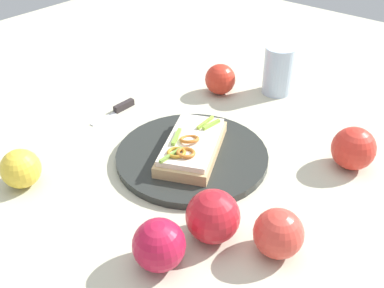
{
  "coord_description": "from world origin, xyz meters",
  "views": [
    {
      "loc": [
        -0.53,
        -0.44,
        0.51
      ],
      "look_at": [
        0.0,
        0.0,
        0.03
      ],
      "focal_mm": 41.84,
      "sensor_mm": 36.0,
      "label": 1
    }
  ],
  "objects_px": {
    "apple_4": "(159,245)",
    "knife": "(119,109)",
    "plate": "(192,156)",
    "apple_5": "(21,169)",
    "apple_2": "(220,79)",
    "apple_0": "(213,216)",
    "apple_1": "(278,233)",
    "apple_3": "(353,148)",
    "sandwich": "(192,146)",
    "drinking_glass": "(278,70)"
  },
  "relations": [
    {
      "from": "apple_1",
      "to": "apple_5",
      "type": "xyz_separation_m",
      "value": [
        -0.15,
        0.43,
        -0.0
      ]
    },
    {
      "from": "apple_5",
      "to": "knife",
      "type": "bearing_deg",
      "value": 12.15
    },
    {
      "from": "plate",
      "to": "apple_5",
      "type": "bearing_deg",
      "value": 143.95
    },
    {
      "from": "apple_1",
      "to": "apple_2",
      "type": "height_order",
      "value": "apple_1"
    },
    {
      "from": "sandwich",
      "to": "apple_2",
      "type": "relative_size",
      "value": 2.89
    },
    {
      "from": "apple_3",
      "to": "apple_1",
      "type": "bearing_deg",
      "value": -179.45
    },
    {
      "from": "plate",
      "to": "apple_5",
      "type": "distance_m",
      "value": 0.31
    },
    {
      "from": "apple_5",
      "to": "apple_2",
      "type": "bearing_deg",
      "value": -6.94
    },
    {
      "from": "sandwich",
      "to": "apple_2",
      "type": "xyz_separation_m",
      "value": [
        0.25,
        0.12,
        0.01
      ]
    },
    {
      "from": "plate",
      "to": "drinking_glass",
      "type": "height_order",
      "value": "drinking_glass"
    },
    {
      "from": "apple_5",
      "to": "drinking_glass",
      "type": "height_order",
      "value": "drinking_glass"
    },
    {
      "from": "apple_4",
      "to": "drinking_glass",
      "type": "relative_size",
      "value": 0.67
    },
    {
      "from": "apple_0",
      "to": "drinking_glass",
      "type": "distance_m",
      "value": 0.51
    },
    {
      "from": "apple_2",
      "to": "apple_3",
      "type": "xyz_separation_m",
      "value": [
        -0.08,
        -0.36,
        0.0
      ]
    },
    {
      "from": "apple_0",
      "to": "apple_5",
      "type": "relative_size",
      "value": 1.19
    },
    {
      "from": "apple_2",
      "to": "drinking_glass",
      "type": "height_order",
      "value": "drinking_glass"
    },
    {
      "from": "apple_3",
      "to": "apple_5",
      "type": "xyz_separation_m",
      "value": [
        -0.42,
        0.42,
        -0.01
      ]
    },
    {
      "from": "apple_2",
      "to": "apple_5",
      "type": "xyz_separation_m",
      "value": [
        -0.5,
        0.06,
        -0.0
      ]
    },
    {
      "from": "sandwich",
      "to": "drinking_glass",
      "type": "height_order",
      "value": "drinking_glass"
    },
    {
      "from": "apple_5",
      "to": "knife",
      "type": "relative_size",
      "value": 0.57
    },
    {
      "from": "plate",
      "to": "apple_3",
      "type": "distance_m",
      "value": 0.3
    },
    {
      "from": "apple_0",
      "to": "drinking_glass",
      "type": "relative_size",
      "value": 0.73
    },
    {
      "from": "apple_3",
      "to": "apple_0",
      "type": "bearing_deg",
      "value": 163.79
    },
    {
      "from": "apple_0",
      "to": "drinking_glass",
      "type": "xyz_separation_m",
      "value": [
        0.48,
        0.17,
        0.02
      ]
    },
    {
      "from": "apple_1",
      "to": "apple_3",
      "type": "xyz_separation_m",
      "value": [
        0.27,
        0.0,
        0.0
      ]
    },
    {
      "from": "apple_2",
      "to": "apple_4",
      "type": "height_order",
      "value": "apple_4"
    },
    {
      "from": "plate",
      "to": "drinking_glass",
      "type": "xyz_separation_m",
      "value": [
        0.34,
        0.02,
        0.05
      ]
    },
    {
      "from": "apple_2",
      "to": "knife",
      "type": "height_order",
      "value": "apple_2"
    },
    {
      "from": "plate",
      "to": "drinking_glass",
      "type": "distance_m",
      "value": 0.35
    },
    {
      "from": "sandwich",
      "to": "apple_1",
      "type": "bearing_deg",
      "value": -136.96
    },
    {
      "from": "apple_3",
      "to": "apple_5",
      "type": "height_order",
      "value": "apple_3"
    },
    {
      "from": "apple_3",
      "to": "knife",
      "type": "xyz_separation_m",
      "value": [
        -0.14,
        0.48,
        -0.03
      ]
    },
    {
      "from": "apple_5",
      "to": "apple_1",
      "type": "bearing_deg",
      "value": -70.6
    },
    {
      "from": "plate",
      "to": "apple_0",
      "type": "xyz_separation_m",
      "value": [
        -0.14,
        -0.15,
        0.03
      ]
    },
    {
      "from": "apple_3",
      "to": "drinking_glass",
      "type": "height_order",
      "value": "drinking_glass"
    },
    {
      "from": "apple_0",
      "to": "apple_2",
      "type": "bearing_deg",
      "value": 35.33
    },
    {
      "from": "apple_4",
      "to": "apple_5",
      "type": "bearing_deg",
      "value": 94.17
    },
    {
      "from": "apple_3",
      "to": "drinking_glass",
      "type": "relative_size",
      "value": 0.7
    },
    {
      "from": "apple_2",
      "to": "sandwich",
      "type": "bearing_deg",
      "value": -154.37
    },
    {
      "from": "plate",
      "to": "knife",
      "type": "xyz_separation_m",
      "value": [
        0.04,
        0.24,
        -0.0
      ]
    },
    {
      "from": "apple_1",
      "to": "apple_2",
      "type": "xyz_separation_m",
      "value": [
        0.35,
        0.36,
        -0.0
      ]
    },
    {
      "from": "sandwich",
      "to": "apple_2",
      "type": "distance_m",
      "value": 0.28
    },
    {
      "from": "drinking_glass",
      "to": "sandwich",
      "type": "bearing_deg",
      "value": -176.93
    },
    {
      "from": "plate",
      "to": "apple_5",
      "type": "relative_size",
      "value": 4.15
    },
    {
      "from": "plate",
      "to": "knife",
      "type": "bearing_deg",
      "value": 81.6
    },
    {
      "from": "plate",
      "to": "apple_1",
      "type": "distance_m",
      "value": 0.27
    },
    {
      "from": "apple_2",
      "to": "plate",
      "type": "bearing_deg",
      "value": -154.3
    },
    {
      "from": "plate",
      "to": "apple_0",
      "type": "distance_m",
      "value": 0.21
    },
    {
      "from": "apple_4",
      "to": "knife",
      "type": "relative_size",
      "value": 0.63
    },
    {
      "from": "apple_5",
      "to": "apple_3",
      "type": "bearing_deg",
      "value": -45.16
    }
  ]
}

